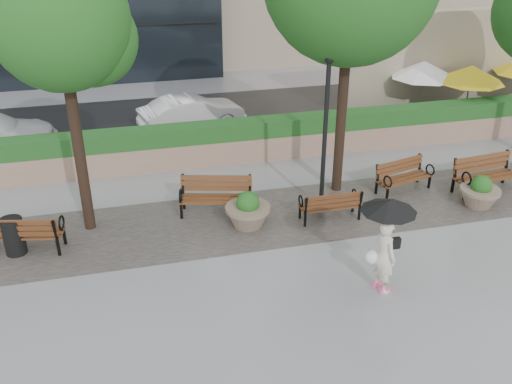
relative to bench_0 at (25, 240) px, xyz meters
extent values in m
plane|color=gray|center=(6.70, -2.84, -0.30)|extent=(100.00, 100.00, 0.00)
cube|color=#383330|center=(6.70, 0.16, -0.29)|extent=(28.00, 3.20, 0.01)
cube|color=#9B7C64|center=(6.70, 4.16, 0.10)|extent=(24.00, 0.80, 0.80)
cube|color=#1A4E1D|center=(6.70, 4.16, 0.78)|extent=(24.00, 0.75, 0.55)
cube|color=tan|center=(16.20, 7.16, 1.70)|extent=(10.00, 0.60, 4.00)
cube|color=#1A4E1D|center=(15.70, 4.96, 0.15)|extent=(8.00, 0.50, 0.90)
cube|color=black|center=(6.70, 8.16, -0.29)|extent=(40.00, 7.00, 0.00)
cube|color=brown|center=(0.01, 0.04, 0.16)|extent=(1.94, 0.96, 0.05)
cube|color=brown|center=(-0.06, -0.24, 0.48)|extent=(1.85, 0.54, 0.44)
cube|color=black|center=(0.00, 0.01, -0.06)|extent=(1.97, 1.06, 0.48)
torus|color=black|center=(0.91, 0.02, 0.35)|extent=(0.14, 0.39, 0.38)
cube|color=brown|center=(4.86, 0.66, 0.18)|extent=(2.03, 1.06, 0.05)
cube|color=brown|center=(4.94, 0.95, 0.51)|extent=(1.92, 0.62, 0.46)
cube|color=black|center=(4.87, 0.69, -0.05)|extent=(2.06, 1.17, 0.50)
torus|color=black|center=(3.92, 0.70, 0.37)|extent=(0.15, 0.40, 0.40)
torus|color=black|center=(5.70, 0.23, 0.37)|extent=(0.15, 0.40, 0.40)
cube|color=brown|center=(7.78, -0.31, 0.10)|extent=(1.62, 0.49, 0.04)
cube|color=brown|center=(7.78, -0.56, 0.38)|extent=(1.62, 0.12, 0.38)
cube|color=black|center=(7.78, -0.34, -0.09)|extent=(1.62, 0.58, 0.41)
torus|color=black|center=(8.55, -0.15, 0.26)|extent=(0.05, 0.33, 0.33)
torus|color=black|center=(7.02, -0.14, 0.26)|extent=(0.05, 0.33, 0.33)
cube|color=brown|center=(10.49, 0.69, 0.12)|extent=(1.80, 0.95, 0.05)
cube|color=brown|center=(10.42, 0.95, 0.42)|extent=(1.69, 0.57, 0.40)
cube|color=black|center=(10.49, 0.72, -0.08)|extent=(1.82, 1.04, 0.44)
torus|color=black|center=(9.75, 0.31, 0.30)|extent=(0.14, 0.35, 0.35)
torus|color=black|center=(11.32, 0.74, 0.30)|extent=(0.14, 0.35, 0.35)
cube|color=brown|center=(12.82, 0.09, 0.19)|extent=(2.04, 0.81, 0.06)
cube|color=brown|center=(12.79, 0.40, 0.53)|extent=(1.98, 0.36, 0.47)
cube|color=black|center=(12.82, 0.12, -0.04)|extent=(2.05, 0.92, 0.51)
torus|color=black|center=(11.92, -0.21, 0.39)|extent=(0.10, 0.41, 0.41)
cylinder|color=#7F6B56|center=(5.57, -0.14, 0.23)|extent=(1.19, 1.19, 0.10)
sphere|color=#1A4F16|center=(5.57, -0.14, 0.39)|extent=(0.61, 0.61, 0.61)
cylinder|color=#7F6B56|center=(12.12, -0.63, 0.20)|extent=(1.11, 1.11, 0.09)
sphere|color=#1A4F16|center=(12.12, -0.63, 0.35)|extent=(0.57, 0.57, 0.57)
cylinder|color=black|center=(-0.22, -0.08, 0.15)|extent=(0.54, 0.54, 0.90)
cylinder|color=black|center=(7.78, 0.35, 1.77)|extent=(0.12, 0.12, 4.14)
cylinder|color=black|center=(7.78, 0.35, -0.15)|extent=(0.28, 0.28, 0.30)
sphere|color=black|center=(7.78, 0.35, 3.89)|extent=(0.24, 0.24, 0.24)
cylinder|color=black|center=(1.51, 0.77, 2.18)|extent=(0.28, 0.28, 4.95)
sphere|color=#1A4F16|center=(1.51, 0.77, 5.01)|extent=(3.16, 3.16, 3.16)
sphere|color=#1A4F16|center=(2.11, 1.07, 4.51)|extent=(2.21, 2.21, 2.21)
cylinder|color=black|center=(8.62, 1.31, 2.51)|extent=(0.28, 0.28, 5.60)
cylinder|color=black|center=(13.96, 6.33, -0.25)|extent=(0.40, 0.40, 0.10)
cylinder|color=#99999E|center=(13.96, 6.33, 0.80)|extent=(0.06, 0.06, 2.20)
cone|color=white|center=(13.96, 6.33, 1.70)|extent=(2.50, 2.50, 0.60)
cylinder|color=black|center=(15.34, 5.31, -0.25)|extent=(0.40, 0.40, 0.10)
cylinder|color=#99999E|center=(15.34, 5.31, 0.80)|extent=(0.06, 0.06, 2.20)
cone|color=gold|center=(15.34, 5.31, 1.70)|extent=(2.50, 2.50, 0.60)
imported|color=silver|center=(5.19, 7.37, 0.35)|extent=(4.12, 2.22, 1.29)
imported|color=beige|center=(7.80, -3.54, 0.62)|extent=(0.58, 0.74, 1.83)
cube|color=#F2598C|center=(7.77, -3.43, -0.25)|extent=(0.16, 0.27, 0.09)
cube|color=#F2598C|center=(7.83, -3.68, -0.25)|extent=(0.16, 0.27, 0.09)
cube|color=black|center=(8.00, -3.45, 0.79)|extent=(0.18, 0.36, 0.25)
sphere|color=white|center=(7.61, -3.36, 0.45)|extent=(0.32, 0.32, 0.32)
cylinder|color=black|center=(7.79, -3.49, 1.31)|extent=(0.02, 0.02, 0.97)
cone|color=black|center=(7.79, -3.49, 1.77)|extent=(1.19, 1.19, 0.25)
camera|label=1|loc=(2.62, -12.87, 7.35)|focal=40.00mm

